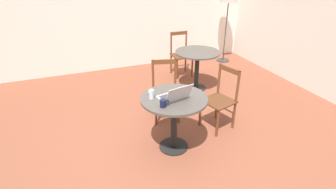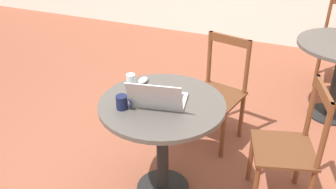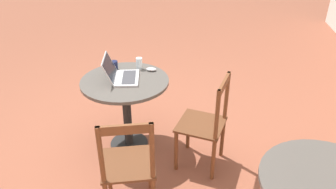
{
  "view_description": "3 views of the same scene",
  "coord_description": "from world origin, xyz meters",
  "px_view_note": "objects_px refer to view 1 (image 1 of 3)",
  "views": [
    {
      "loc": [
        -0.96,
        -2.56,
        2.22
      ],
      "look_at": [
        0.16,
        0.28,
        0.66
      ],
      "focal_mm": 28.0,
      "sensor_mm": 36.0,
      "label": 1
    },
    {
      "loc": [
        0.94,
        -1.87,
        1.98
      ],
      "look_at": [
        0.11,
        0.2,
        0.7
      ],
      "focal_mm": 40.0,
      "sensor_mm": 36.0,
      "label": 2
    },
    {
      "loc": [
        2.76,
        0.82,
        2.11
      ],
      "look_at": [
        0.13,
        0.43,
        0.62
      ],
      "focal_mm": 35.0,
      "sensor_mm": 36.0,
      "label": 3
    }
  ],
  "objects_px": {
    "cafe_table_mid": "(197,59)",
    "chair_mid_back": "(181,55)",
    "chair_near_right": "(220,99)",
    "cafe_table_near": "(174,109)",
    "floor_lamp": "(229,0)",
    "chair_near_back": "(165,91)",
    "mug": "(163,103)",
    "laptop": "(174,96)",
    "mouse": "(151,93)",
    "drinking_glass": "(151,94)"
  },
  "relations": [
    {
      "from": "cafe_table_mid",
      "to": "chair_mid_back",
      "type": "height_order",
      "value": "chair_mid_back"
    },
    {
      "from": "chair_near_right",
      "to": "chair_mid_back",
      "type": "distance_m",
      "value": 2.09
    },
    {
      "from": "cafe_table_near",
      "to": "chair_mid_back",
      "type": "relative_size",
      "value": 0.91
    },
    {
      "from": "cafe_table_near",
      "to": "floor_lamp",
      "type": "xyz_separation_m",
      "value": [
        2.46,
        2.71,
        0.85
      ]
    },
    {
      "from": "cafe_table_near",
      "to": "chair_near_back",
      "type": "xyz_separation_m",
      "value": [
        0.18,
        0.78,
        -0.15
      ]
    },
    {
      "from": "chair_near_back",
      "to": "mug",
      "type": "xyz_separation_m",
      "value": [
        -0.38,
        -0.93,
        0.34
      ]
    },
    {
      "from": "laptop",
      "to": "mouse",
      "type": "xyz_separation_m",
      "value": [
        -0.22,
        0.24,
        -0.03
      ]
    },
    {
      "from": "floor_lamp",
      "to": "mug",
      "type": "xyz_separation_m",
      "value": [
        -2.66,
        -2.87,
        -0.66
      ]
    },
    {
      "from": "cafe_table_mid",
      "to": "drinking_glass",
      "type": "relative_size",
      "value": 7.18
    },
    {
      "from": "laptop",
      "to": "chair_mid_back",
      "type": "bearing_deg",
      "value": 64.15
    },
    {
      "from": "cafe_table_mid",
      "to": "mouse",
      "type": "distance_m",
      "value": 1.89
    },
    {
      "from": "chair_near_right",
      "to": "mug",
      "type": "distance_m",
      "value": 1.14
    },
    {
      "from": "chair_near_back",
      "to": "mug",
      "type": "height_order",
      "value": "chair_near_back"
    },
    {
      "from": "chair_mid_back",
      "to": "floor_lamp",
      "type": "bearing_deg",
      "value": 17.17
    },
    {
      "from": "chair_near_right",
      "to": "mug",
      "type": "height_order",
      "value": "chair_near_right"
    },
    {
      "from": "mug",
      "to": "chair_near_right",
      "type": "bearing_deg",
      "value": 20.76
    },
    {
      "from": "mouse",
      "to": "chair_near_right",
      "type": "bearing_deg",
      "value": 1.2
    },
    {
      "from": "chair_near_right",
      "to": "chair_mid_back",
      "type": "bearing_deg",
      "value": 81.84
    },
    {
      "from": "mouse",
      "to": "cafe_table_mid",
      "type": "bearing_deg",
      "value": 44.63
    },
    {
      "from": "mouse",
      "to": "drinking_glass",
      "type": "height_order",
      "value": "drinking_glass"
    },
    {
      "from": "cafe_table_near",
      "to": "drinking_glass",
      "type": "relative_size",
      "value": 7.18
    },
    {
      "from": "drinking_glass",
      "to": "mouse",
      "type": "bearing_deg",
      "value": 76.67
    },
    {
      "from": "cafe_table_near",
      "to": "mouse",
      "type": "bearing_deg",
      "value": 138.44
    },
    {
      "from": "cafe_table_mid",
      "to": "chair_near_back",
      "type": "distance_m",
      "value": 1.2
    },
    {
      "from": "laptop",
      "to": "drinking_glass",
      "type": "xyz_separation_m",
      "value": [
        -0.25,
        0.11,
        0.01
      ]
    },
    {
      "from": "mug",
      "to": "drinking_glass",
      "type": "relative_size",
      "value": 0.97
    },
    {
      "from": "cafe_table_near",
      "to": "chair_near_right",
      "type": "bearing_deg",
      "value": 15.54
    },
    {
      "from": "cafe_table_near",
      "to": "mug",
      "type": "xyz_separation_m",
      "value": [
        -0.2,
        -0.16,
        0.2
      ]
    },
    {
      "from": "chair_near_back",
      "to": "cafe_table_near",
      "type": "bearing_deg",
      "value": -103.12
    },
    {
      "from": "chair_mid_back",
      "to": "mouse",
      "type": "bearing_deg",
      "value": -122.82
    },
    {
      "from": "chair_near_right",
      "to": "laptop",
      "type": "xyz_separation_m",
      "value": [
        -0.83,
        -0.26,
        0.34
      ]
    },
    {
      "from": "cafe_table_near",
      "to": "chair_near_right",
      "type": "height_order",
      "value": "chair_near_right"
    },
    {
      "from": "cafe_table_mid",
      "to": "chair_near_back",
      "type": "bearing_deg",
      "value": -140.93
    },
    {
      "from": "chair_near_right",
      "to": "mouse",
      "type": "bearing_deg",
      "value": -178.8
    },
    {
      "from": "chair_near_back",
      "to": "chair_mid_back",
      "type": "xyz_separation_m",
      "value": [
        0.94,
        1.52,
        0.0
      ]
    },
    {
      "from": "floor_lamp",
      "to": "chair_near_back",
      "type": "bearing_deg",
      "value": -139.63
    },
    {
      "from": "cafe_table_near",
      "to": "floor_lamp",
      "type": "bearing_deg",
      "value": 47.8
    },
    {
      "from": "chair_near_back",
      "to": "drinking_glass",
      "type": "relative_size",
      "value": 7.93
    },
    {
      "from": "cafe_table_near",
      "to": "chair_near_back",
      "type": "bearing_deg",
      "value": 76.88
    },
    {
      "from": "chair_near_back",
      "to": "floor_lamp",
      "type": "xyz_separation_m",
      "value": [
        2.28,
        1.94,
        1.0
      ]
    },
    {
      "from": "cafe_table_mid",
      "to": "chair_near_right",
      "type": "xyz_separation_m",
      "value": [
        -0.28,
        -1.3,
        -0.15
      ]
    },
    {
      "from": "chair_near_right",
      "to": "floor_lamp",
      "type": "distance_m",
      "value": 3.14
    },
    {
      "from": "cafe_table_near",
      "to": "cafe_table_mid",
      "type": "xyz_separation_m",
      "value": [
        1.1,
        1.53,
        0.0
      ]
    },
    {
      "from": "floor_lamp",
      "to": "laptop",
      "type": "relative_size",
      "value": 4.26
    },
    {
      "from": "chair_near_back",
      "to": "floor_lamp",
      "type": "distance_m",
      "value": 3.15
    },
    {
      "from": "chair_near_right",
      "to": "chair_mid_back",
      "type": "xyz_separation_m",
      "value": [
        0.3,
        2.07,
        0.0
      ]
    },
    {
      "from": "mouse",
      "to": "mug",
      "type": "xyz_separation_m",
      "value": [
        0.03,
        -0.36,
        0.03
      ]
    },
    {
      "from": "chair_mid_back",
      "to": "drinking_glass",
      "type": "xyz_separation_m",
      "value": [
        -1.38,
        -2.22,
        0.36
      ]
    },
    {
      "from": "chair_near_back",
      "to": "laptop",
      "type": "relative_size",
      "value": 2.33
    },
    {
      "from": "chair_near_back",
      "to": "chair_near_right",
      "type": "xyz_separation_m",
      "value": [
        0.64,
        -0.55,
        0.0
      ]
    }
  ]
}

